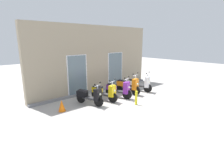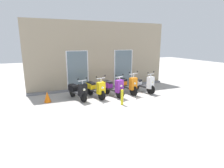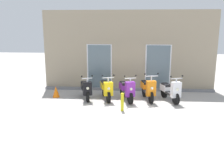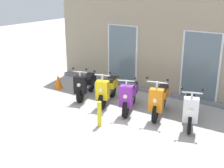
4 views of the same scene
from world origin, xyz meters
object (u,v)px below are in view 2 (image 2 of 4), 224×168
scooter_black (78,90)px  scooter_white (143,84)px  scooter_purple (113,87)px  curb_bollard (122,97)px  scooter_orange (127,84)px  traffic_cone (47,97)px  scooter_yellow (96,89)px

scooter_black → scooter_white: bearing=-1.7°
scooter_purple → curb_bollard: bearing=-95.9°
scooter_black → scooter_orange: scooter_orange is taller
traffic_cone → curb_bollard: (3.08, -1.67, 0.09)m
scooter_black → scooter_yellow: 0.91m
scooter_yellow → scooter_orange: scooter_orange is taller
scooter_white → curb_bollard: 2.46m
scooter_white → curb_bollard: (-2.01, -1.41, -0.14)m
traffic_cone → scooter_black: bearing=-6.1°
scooter_black → curb_bollard: 2.27m
scooter_yellow → scooter_white: 2.78m
scooter_yellow → scooter_orange: size_ratio=0.98×
scooter_black → scooter_orange: size_ratio=0.95×
scooter_yellow → traffic_cone: (-2.32, 0.17, -0.21)m
scooter_yellow → traffic_cone: size_ratio=2.97×
scooter_orange → curb_bollard: 1.85m
scooter_orange → scooter_white: size_ratio=1.03×
scooter_orange → scooter_white: (0.95, -0.10, -0.03)m
scooter_purple → scooter_white: size_ratio=0.99×
scooter_orange → scooter_purple: bearing=-170.0°
scooter_yellow → traffic_cone: bearing=175.8°
scooter_black → scooter_orange: (2.73, -0.01, 0.05)m
scooter_black → scooter_white: (3.69, -0.11, 0.02)m
scooter_orange → traffic_cone: size_ratio=3.05×
scooter_yellow → scooter_purple: (0.90, -0.15, 0.02)m
scooter_white → scooter_purple: bearing=-178.1°
scooter_purple → scooter_white: scooter_white is taller
scooter_black → curb_bollard: size_ratio=2.15×
scooter_black → scooter_white: scooter_white is taller
scooter_black → scooter_yellow: (0.91, -0.02, 0.00)m
scooter_white → scooter_black: bearing=178.3°
scooter_black → scooter_purple: 1.82m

